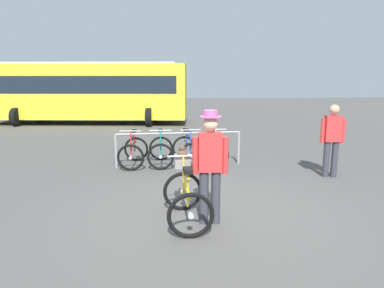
# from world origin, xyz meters

# --- Properties ---
(ground_plane) EXTENTS (80.00, 80.00, 0.00)m
(ground_plane) POSITION_xyz_m (0.00, 0.00, 0.00)
(ground_plane) COLOR #514F4C
(bike_rack_rail) EXTENTS (3.20, 0.25, 0.88)m
(bike_rack_rail) POSITION_xyz_m (-0.34, 3.04, 0.66)
(bike_rack_rail) COLOR #99999E
(bike_rack_rail) RESTS_ON ground
(racked_bike_red) EXTENTS (0.71, 1.12, 0.97)m
(racked_bike_red) POSITION_xyz_m (-1.50, 3.15, 0.37)
(racked_bike_red) COLOR black
(racked_bike_red) RESTS_ON ground
(racked_bike_teal) EXTENTS (0.67, 1.10, 0.97)m
(racked_bike_teal) POSITION_xyz_m (-0.80, 3.20, 0.37)
(racked_bike_teal) COLOR black
(racked_bike_teal) RESTS_ON ground
(racked_bike_blue) EXTENTS (0.80, 1.18, 0.97)m
(racked_bike_blue) POSITION_xyz_m (-0.10, 3.24, 0.37)
(racked_bike_blue) COLOR black
(racked_bike_blue) RESTS_ON ground
(racked_bike_white) EXTENTS (0.70, 1.13, 0.97)m
(racked_bike_white) POSITION_xyz_m (0.60, 3.28, 0.37)
(racked_bike_white) COLOR black
(racked_bike_white) RESTS_ON ground
(featured_bicycle) EXTENTS (0.72, 1.22, 1.09)m
(featured_bicycle) POSITION_xyz_m (-0.37, -0.31, 0.49)
(featured_bicycle) COLOR black
(featured_bicycle) RESTS_ON ground
(person_with_featured_bike) EXTENTS (0.53, 0.32, 1.72)m
(person_with_featured_bike) POSITION_xyz_m (-0.01, -0.47, 0.95)
(person_with_featured_bike) COLOR #383842
(person_with_featured_bike) RESTS_ON ground
(pedestrian_with_backpack) EXTENTS (0.52, 0.37, 1.64)m
(pedestrian_with_backpack) POSITION_xyz_m (3.04, 1.81, 0.94)
(pedestrian_with_backpack) COLOR #383842
(pedestrian_with_backpack) RESTS_ON ground
(bus_distant) EXTENTS (10.20, 4.05, 3.08)m
(bus_distant) POSITION_xyz_m (-4.60, 12.31, 1.74)
(bus_distant) COLOR yellow
(bus_distant) RESTS_ON ground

